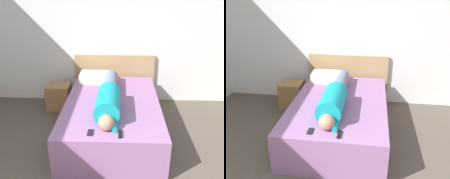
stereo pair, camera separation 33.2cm
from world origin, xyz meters
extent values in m
cube|color=white|center=(0.00, 3.71, 1.30)|extent=(6.28, 0.06, 2.60)
cube|color=#936699|center=(-0.10, 2.49, 0.27)|extent=(1.36, 2.08, 0.53)
cube|color=tan|center=(-0.10, 3.64, 0.46)|extent=(1.48, 0.04, 0.91)
cube|color=olive|center=(-1.09, 3.27, 0.23)|extent=(0.41, 0.37, 0.46)
sphere|color=tan|center=(-0.14, 1.71, 0.63)|extent=(0.20, 0.20, 0.20)
cylinder|color=#149EAD|center=(-0.14, 2.11, 0.69)|extent=(0.32, 0.70, 0.32)
cylinder|color=slate|center=(-0.14, 2.88, 0.64)|extent=(0.22, 0.83, 0.22)
cylinder|color=#149EAD|center=(-0.04, 1.76, 0.57)|extent=(0.07, 0.22, 0.07)
cube|color=silver|center=(-0.41, 3.26, 0.61)|extent=(0.55, 0.34, 0.16)
cube|color=black|center=(0.02, 1.61, 0.54)|extent=(0.04, 0.15, 0.02)
cube|color=black|center=(-0.32, 1.63, 0.54)|extent=(0.06, 0.13, 0.01)
camera|label=1|loc=(0.02, -0.81, 2.12)|focal=40.00mm
camera|label=2|loc=(0.35, -0.78, 2.12)|focal=40.00mm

